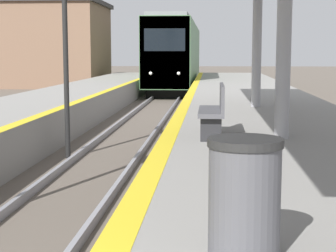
{
  "coord_description": "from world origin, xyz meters",
  "views": [
    {
      "loc": [
        2.39,
        -1.58,
        2.48
      ],
      "look_at": [
        0.51,
        22.92,
        -0.75
      ],
      "focal_mm": 60.0,
      "sensor_mm": 36.0,
      "label": 1
    }
  ],
  "objects": [
    {
      "name": "trash_bin",
      "position": [
        2.64,
        2.41,
        1.44
      ],
      "size": [
        0.55,
        0.55,
        0.87
      ],
      "color": "#4C4C51",
      "rests_on": "platform_right"
    },
    {
      "name": "signal_mid",
      "position": [
        -0.97,
        11.24,
        3.23
      ],
      "size": [
        0.36,
        0.31,
        4.63
      ],
      "color": "black",
      "rests_on": "ground"
    },
    {
      "name": "bench",
      "position": [
        2.46,
        8.34,
        1.48
      ],
      "size": [
        0.44,
        1.56,
        0.92
      ],
      "color": "#4C4C51",
      "rests_on": "platform_right"
    },
    {
      "name": "station_building",
      "position": [
        -9.85,
        39.33,
        3.09
      ],
      "size": [
        8.89,
        8.12,
        6.16
      ],
      "color": "brown",
      "rests_on": "ground"
    },
    {
      "name": "train",
      "position": [
        0.0,
        38.01,
        2.34
      ],
      "size": [
        2.63,
        21.68,
        4.6
      ],
      "color": "black",
      "rests_on": "ground"
    }
  ]
}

